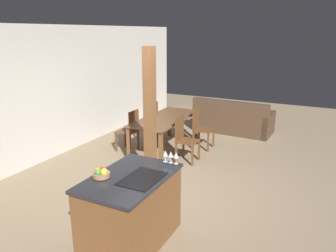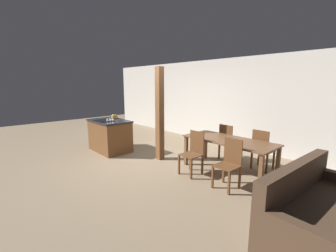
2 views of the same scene
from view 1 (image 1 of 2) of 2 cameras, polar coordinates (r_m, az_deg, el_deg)
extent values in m
plane|color=#847056|center=(5.57, -0.97, -11.24)|extent=(16.00, 16.00, 0.00)
cube|color=beige|center=(6.85, -22.46, 4.72)|extent=(11.20, 0.08, 2.70)
cube|color=brown|center=(4.19, -6.45, -14.51)|extent=(1.24, 0.78, 0.86)
cube|color=#232328|center=(3.98, -6.66, -8.91)|extent=(1.28, 0.82, 0.04)
cube|color=black|center=(3.89, -4.52, -9.09)|extent=(0.56, 0.40, 0.01)
cylinder|color=#99704C|center=(3.98, -11.54, -8.32)|extent=(0.21, 0.21, 0.05)
sphere|color=red|center=(4.00, -11.30, -7.44)|extent=(0.07, 0.07, 0.07)
sphere|color=gold|center=(3.98, -12.16, -7.60)|extent=(0.07, 0.07, 0.07)
sphere|color=#3D8E38|center=(3.93, -12.13, -7.90)|extent=(0.07, 0.07, 0.07)
sphere|color=yellow|center=(3.93, -11.06, -7.82)|extent=(0.08, 0.08, 0.08)
cylinder|color=silver|center=(4.27, 1.41, -6.57)|extent=(0.06, 0.06, 0.00)
cylinder|color=silver|center=(4.25, 1.41, -6.05)|extent=(0.01, 0.01, 0.08)
cone|color=silver|center=(4.22, 1.42, -5.09)|extent=(0.06, 0.06, 0.07)
cylinder|color=silver|center=(4.30, 0.47, -6.39)|extent=(0.06, 0.06, 0.00)
cylinder|color=silver|center=(4.28, 0.47, -5.88)|extent=(0.01, 0.01, 0.08)
cone|color=silver|center=(4.25, 0.48, -4.92)|extent=(0.06, 0.06, 0.07)
cylinder|color=silver|center=(4.33, -0.45, -6.21)|extent=(0.06, 0.06, 0.00)
cylinder|color=silver|center=(4.32, -0.45, -5.70)|extent=(0.01, 0.01, 0.08)
cone|color=silver|center=(4.29, -0.45, -4.76)|extent=(0.06, 0.06, 0.07)
cube|color=brown|center=(7.22, -0.43, 1.36)|extent=(1.98, 0.87, 0.03)
cube|color=brown|center=(6.38, -1.27, -4.12)|extent=(0.07, 0.07, 0.71)
cube|color=brown|center=(7.98, 4.99, 0.01)|extent=(0.07, 0.07, 0.71)
cube|color=brown|center=(6.74, -6.85, -3.11)|extent=(0.07, 0.07, 0.71)
cube|color=brown|center=(8.28, 0.23, 0.66)|extent=(0.07, 0.07, 0.71)
cube|color=brown|center=(6.61, 3.48, -2.63)|extent=(0.40, 0.40, 0.02)
cube|color=brown|center=(6.61, 2.01, -0.34)|extent=(0.38, 0.02, 0.48)
cube|color=brown|center=(6.47, 4.27, -5.18)|extent=(0.04, 0.04, 0.43)
cube|color=brown|center=(6.78, 5.42, -4.20)|extent=(0.04, 0.04, 0.43)
cube|color=brown|center=(6.61, 1.42, -4.69)|extent=(0.04, 0.04, 0.43)
cube|color=brown|center=(6.91, 2.69, -3.75)|extent=(0.04, 0.04, 0.43)
cube|color=brown|center=(7.40, 6.23, -0.64)|extent=(0.40, 0.40, 0.02)
cube|color=brown|center=(7.40, 4.92, 1.42)|extent=(0.38, 0.02, 0.48)
cube|color=brown|center=(7.26, 6.99, -2.87)|extent=(0.04, 0.04, 0.43)
cube|color=brown|center=(7.57, 7.91, -2.08)|extent=(0.04, 0.04, 0.43)
cube|color=brown|center=(7.38, 4.40, -2.48)|extent=(0.04, 0.04, 0.43)
cube|color=brown|center=(7.69, 5.42, -1.72)|extent=(0.04, 0.04, 0.43)
cube|color=brown|center=(7.29, -7.19, -0.94)|extent=(0.40, 0.40, 0.02)
cube|color=brown|center=(7.12, -5.99, 0.79)|extent=(0.38, 0.02, 0.48)
cube|color=brown|center=(7.59, -7.50, -2.02)|extent=(0.04, 0.04, 0.43)
cube|color=brown|center=(7.32, -9.05, -2.78)|extent=(0.04, 0.04, 0.43)
cube|color=brown|center=(7.41, -5.23, -2.41)|extent=(0.04, 0.04, 0.43)
cube|color=brown|center=(7.13, -6.73, -3.22)|extent=(0.04, 0.04, 0.43)
cube|color=brown|center=(8.01, -3.65, 0.73)|extent=(0.40, 0.40, 0.02)
cube|color=brown|center=(7.86, -2.48, 2.33)|extent=(0.38, 0.02, 0.48)
cube|color=brown|center=(8.31, -4.06, -0.32)|extent=(0.04, 0.04, 0.43)
cube|color=brown|center=(8.02, -5.35, -0.96)|extent=(0.04, 0.04, 0.43)
cube|color=brown|center=(8.14, -1.92, -0.64)|extent=(0.04, 0.04, 0.43)
cube|color=brown|center=(7.85, -3.15, -1.30)|extent=(0.04, 0.04, 0.43)
cube|color=#473323|center=(8.86, 11.27, 0.52)|extent=(0.98, 2.02, 0.45)
cube|color=#473323|center=(8.41, 10.65, 2.84)|extent=(0.25, 1.99, 0.44)
cube|color=#473323|center=(8.61, 17.12, 0.14)|extent=(0.89, 0.18, 0.59)
cube|color=#473323|center=(9.15, 5.82, 1.71)|extent=(0.89, 0.18, 0.59)
cube|color=brown|center=(5.42, -3.17, 1.28)|extent=(0.16, 0.16, 2.35)
camera|label=2|loc=(8.92, 33.61, 9.51)|focal=24.00mm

